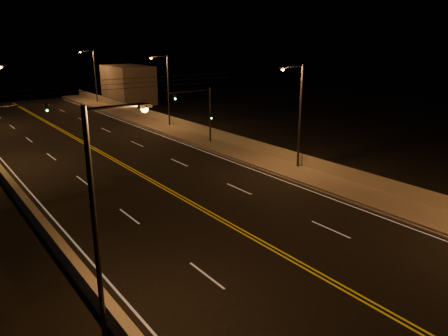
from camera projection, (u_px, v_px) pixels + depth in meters
road at (185, 200)px, 31.16m from camera, size 18.00×120.00×0.02m
sidewalk at (294, 171)px, 37.19m from camera, size 3.60×120.00×0.30m
curb at (277, 176)px, 36.16m from camera, size 0.14×120.00×0.15m
parapet_wall at (308, 161)px, 37.93m from camera, size 0.30×120.00×1.00m
jersey_barrier at (43, 227)px, 25.59m from camera, size 0.45×120.00×0.93m
distant_building_right at (128, 85)px, 75.25m from camera, size 6.00×10.00×6.40m
parapet_rail at (308, 155)px, 37.78m from camera, size 0.06×120.00×0.06m
lane_markings at (185, 200)px, 31.10m from camera, size 17.32×116.00×0.00m
streetlight_1 at (298, 111)px, 36.55m from camera, size 2.55×0.28×9.01m
streetlight_2 at (166, 86)px, 54.21m from camera, size 2.55×0.28×9.01m
streetlight_3 at (93, 73)px, 73.99m from camera, size 2.55×0.28×9.01m
streetlight_4 at (101, 210)px, 15.63m from camera, size 2.55×0.28×9.01m
traffic_signal_right at (202, 110)px, 45.67m from camera, size 5.11×0.31×6.03m
traffic_signal_left at (7, 132)px, 35.11m from camera, size 5.11×0.31×6.03m
overhead_wires at (124, 84)px, 36.38m from camera, size 22.00×0.03×0.83m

